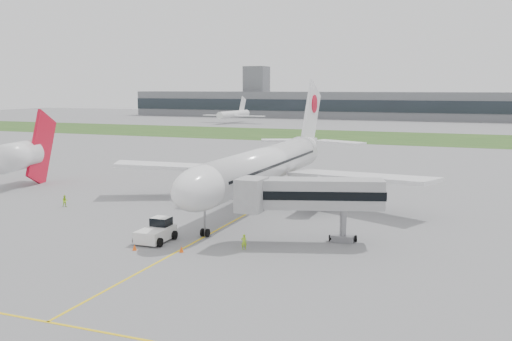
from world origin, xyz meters
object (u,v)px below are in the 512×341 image
at_px(airliner, 267,164).
at_px(neighbor_aircraft, 20,155).
at_px(pushback_tug, 157,231).
at_px(ground_crew_near, 244,242).
at_px(jet_bridge, 306,194).

bearing_deg(airliner, neighbor_aircraft, -176.68).
relative_size(airliner, neighbor_aircraft, 3.23).
xyz_separation_m(pushback_tug, neighbor_aircraft, (-38.57, 20.93, 4.22)).
bearing_deg(pushback_tug, ground_crew_near, 1.16).
distance_m(ground_crew_near, neighbor_aircraft, 52.96).
relative_size(airliner, ground_crew_near, 33.24).
height_order(airliner, jet_bridge, airliner).
height_order(jet_bridge, neighbor_aircraft, neighbor_aircraft).
bearing_deg(jet_bridge, pushback_tug, -178.81).
height_order(pushback_tug, jet_bridge, jet_bridge).
height_order(airliner, ground_crew_near, airliner).
xyz_separation_m(jet_bridge, neighbor_aircraft, (-53.67, 15.73, 0.11)).
bearing_deg(pushback_tug, neighbor_aircraft, 150.82).
distance_m(pushback_tug, jet_bridge, 16.49).
xyz_separation_m(airliner, ground_crew_near, (6.00, -23.08, -4.85)).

